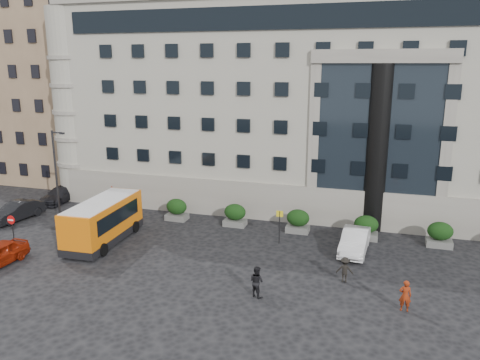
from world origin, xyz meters
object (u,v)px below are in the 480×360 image
Objects in this scene: bus_stop_sign at (280,221)px; parked_car_d at (125,182)px; hedge_c at (298,221)px; hedge_a at (177,209)px; hedge_e at (440,234)px; red_truck at (122,184)px; street_lamp at (57,176)px; pedestrian_b at (257,281)px; no_entry_sign at (12,224)px; pedestrian_a at (405,296)px; pedestrian_c at (345,270)px; parked_car_b at (17,211)px; parked_car_c at (60,195)px; hedge_b at (235,215)px; white_taxi at (355,241)px; hedge_d at (366,227)px; minibus at (103,219)px.

parked_car_d is (-19.11, 10.86, -1.09)m from bus_stop_sign.
hedge_a is at bearing 180.00° from hedge_c.
hedge_e is 0.35× the size of red_truck.
street_lamp is 4.36× the size of pedestrian_b.
parked_car_d is at bearing 125.79° from red_truck.
no_entry_sign reaches higher than pedestrian_a.
pedestrian_a is (25.94, -5.63, -3.48)m from street_lamp.
parked_car_b is at bearing -7.42° from pedestrian_c.
parked_car_c is (-5.06, -2.98, -0.66)m from red_truck.
bus_stop_sign is at bearing -59.40° from pedestrian_b.
hedge_b is 13.97m from red_truck.
street_lamp reaches higher than hedge_c.
no_entry_sign is (-14.20, -8.84, 0.72)m from hedge_b.
hedge_a is 9.25m from red_truck.
parked_car_c is at bearing 174.55° from hedge_b.
street_lamp reaches higher than hedge_a.
parked_car_d is 2.87× the size of pedestrian_c.
white_taxi is (27.94, -4.59, 0.11)m from parked_car_c.
street_lamp is at bearing -173.46° from bus_stop_sign.
pedestrian_c is (-0.96, -7.85, -0.13)m from hedge_d.
pedestrian_b is (-5.64, -11.14, -0.01)m from hedge_d.
minibus reaches higher than pedestrian_c.
hedge_b reaches higher than parked_car_c.
hedge_b is at bearing -8.98° from parked_car_c.
parked_car_c is (-22.50, 4.54, -1.02)m from bus_stop_sign.
hedge_a is 1.15× the size of pedestrian_c.
hedge_e is 1.15× the size of pedestrian_c.
pedestrian_a is at bearing -3.36° from no_entry_sign.
parked_car_b is (-9.91, 2.27, -0.96)m from minibus.
street_lamp reaches higher than minibus.
no_entry_sign is 23.67m from pedestrian_c.
white_taxi is (9.74, -2.85, -0.11)m from hedge_b.
minibus reaches higher than parked_car_b.
parked_car_d is at bearing 82.01° from parked_car_b.
parked_car_c is at bearing 176.53° from hedge_d.
street_lamp is at bearing 75.28° from no_entry_sign.
hedge_a is 0.38× the size of parked_car_c.
street_lamp is at bearing -1.75° from parked_car_b.
hedge_a is at bearing 24.69° from parked_car_b.
hedge_c is at bearing -7.77° from parked_car_c.
street_lamp reaches higher than parked_car_c.
street_lamp reaches higher than hedge_b.
minibus is 21.53m from pedestrian_a.
pedestrian_b is at bearing 35.72° from pedestrian_c.
no_entry_sign reaches higher than hedge_a.
parked_car_b is at bearing -170.42° from hedge_c.
hedge_b is 5.20m from hedge_c.
bus_stop_sign is at bearing -107.82° from hedge_c.
pedestrian_b is 5.72m from pedestrian_c.
parked_car_b is at bearing -173.33° from hedge_e.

